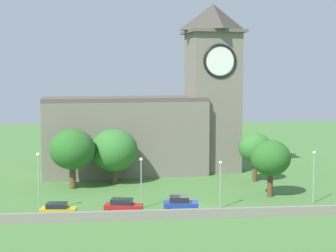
# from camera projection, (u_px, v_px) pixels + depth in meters

# --- Properties ---
(ground_plane) EXTENTS (200.00, 200.00, 0.00)m
(ground_plane) POSITION_uv_depth(u_px,v_px,m) (177.00, 183.00, 82.79)
(ground_plane) COLOR #477538
(church) EXTENTS (34.35, 13.32, 28.55)m
(church) POSITION_uv_depth(u_px,v_px,m) (155.00, 118.00, 91.27)
(church) COLOR slate
(church) RESTS_ON ground
(quay_barrier) EXTENTS (52.24, 0.70, 1.15)m
(quay_barrier) POSITION_uv_depth(u_px,v_px,m) (197.00, 214.00, 62.74)
(quay_barrier) COLOR gray
(quay_barrier) RESTS_ON ground
(car_yellow) EXTENTS (4.33, 2.44, 1.65)m
(car_yellow) POSITION_uv_depth(u_px,v_px,m) (58.00, 210.00, 63.58)
(car_yellow) COLOR gold
(car_yellow) RESTS_ON ground
(car_red) EXTENTS (4.80, 2.78, 1.81)m
(car_red) POSITION_uv_depth(u_px,v_px,m) (123.00, 206.00, 64.94)
(car_red) COLOR red
(car_red) RESTS_ON ground
(car_blue) EXTENTS (4.43, 2.71, 1.91)m
(car_blue) POSITION_uv_depth(u_px,v_px,m) (181.00, 204.00, 65.85)
(car_blue) COLOR #233D9E
(car_blue) RESTS_ON ground
(streetlamp_west_end) EXTENTS (0.44, 0.44, 7.40)m
(streetlamp_west_end) POSITION_uv_depth(u_px,v_px,m) (39.00, 173.00, 64.74)
(streetlamp_west_end) COLOR #9EA0A5
(streetlamp_west_end) RESTS_ON ground
(streetlamp_west_mid) EXTENTS (0.44, 0.44, 6.44)m
(streetlamp_west_mid) POSITION_uv_depth(u_px,v_px,m) (141.00, 174.00, 67.04)
(streetlamp_west_mid) COLOR #9EA0A5
(streetlamp_west_mid) RESTS_ON ground
(streetlamp_central) EXTENTS (0.44, 0.44, 6.00)m
(streetlamp_central) POSITION_uv_depth(u_px,v_px,m) (220.00, 176.00, 67.16)
(streetlamp_central) COLOR #9EA0A5
(streetlamp_central) RESTS_ON ground
(streetlamp_east_mid) EXTENTS (0.44, 0.44, 6.87)m
(streetlamp_east_mid) POSITION_uv_depth(u_px,v_px,m) (314.00, 168.00, 69.80)
(streetlamp_east_mid) COLOR #9EA0A5
(streetlamp_east_mid) RESTS_ON ground
(tree_riverside_west) EXTENTS (5.46, 5.46, 7.85)m
(tree_riverside_west) POSITION_uv_depth(u_px,v_px,m) (271.00, 158.00, 73.42)
(tree_riverside_west) COLOR brown
(tree_riverside_west) RESTS_ON ground
(tree_churchyard) EXTENTS (6.62, 6.62, 8.83)m
(tree_churchyard) POSITION_uv_depth(u_px,v_px,m) (72.00, 149.00, 78.51)
(tree_churchyard) COLOR brown
(tree_churchyard) RESTS_ON ground
(tree_by_tower) EXTENTS (5.18, 5.18, 7.66)m
(tree_by_tower) POSITION_uv_depth(u_px,v_px,m) (255.00, 148.00, 83.79)
(tree_by_tower) COLOR brown
(tree_by_tower) RESTS_ON ground
(tree_riverside_east) EXTENTS (7.23, 7.23, 8.42)m
(tree_riverside_east) POSITION_uv_depth(u_px,v_px,m) (114.00, 150.00, 82.21)
(tree_riverside_east) COLOR brown
(tree_riverside_east) RESTS_ON ground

